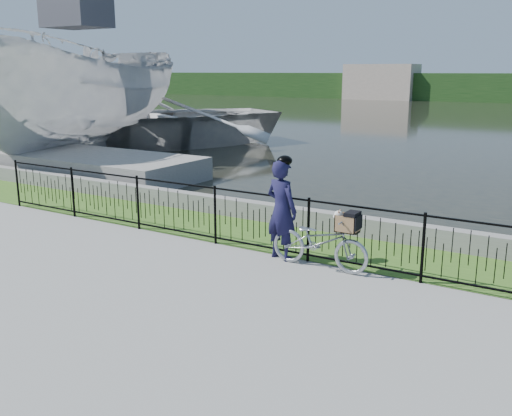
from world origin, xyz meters
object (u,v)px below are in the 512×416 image
Objects in this scene: bicycle_rig at (320,241)px; boat_near at (82,96)px; dock at (63,161)px; boat_far at (154,120)px; cyclist at (282,209)px.

boat_near is at bearing 153.42° from bicycle_rig.
dock is 0.73× the size of boat_far.
dock is 0.80× the size of boat_near.
dock is at bearing -73.42° from boat_far.
boat_near is at bearing 123.03° from dock.
bicycle_rig is 17.16m from boat_far.
bicycle_rig is (11.33, -4.10, 0.13)m from dock.
boat_far is (-0.48, 4.37, -1.20)m from boat_near.
cyclist is at bearing -40.53° from boat_far.
bicycle_rig reaches higher than dock.
cyclist is 13.68m from boat_near.
boat_near is (-12.84, 6.43, 1.88)m from bicycle_rig.
dock is 11.27m from cyclist.
boat_far is (-12.51, 10.70, 0.24)m from cyclist.
bicycle_rig is 0.93m from cyclist.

